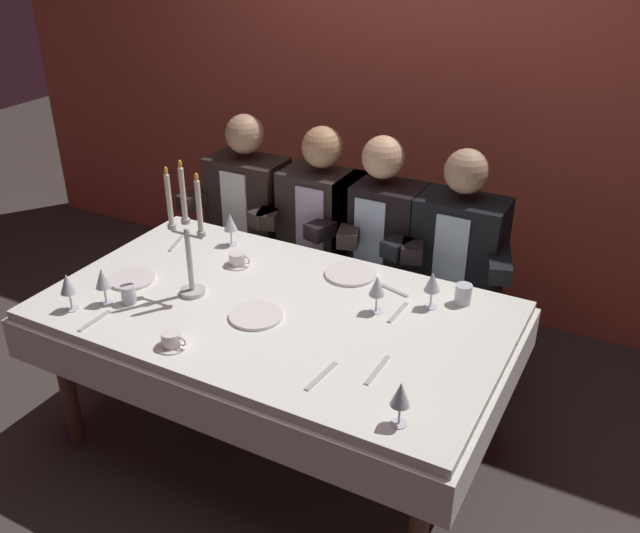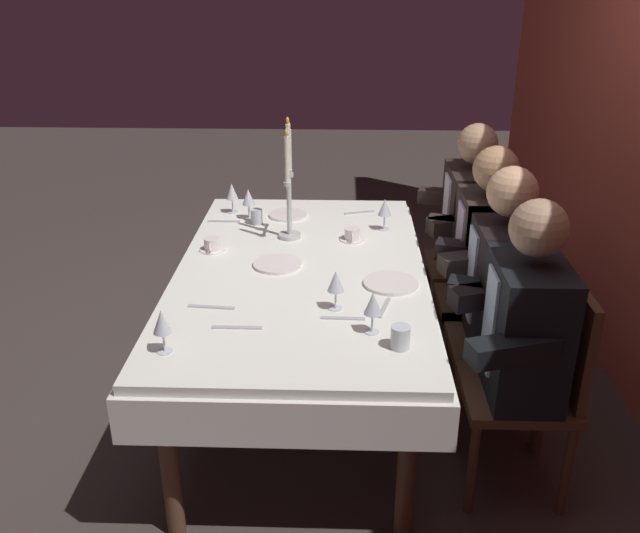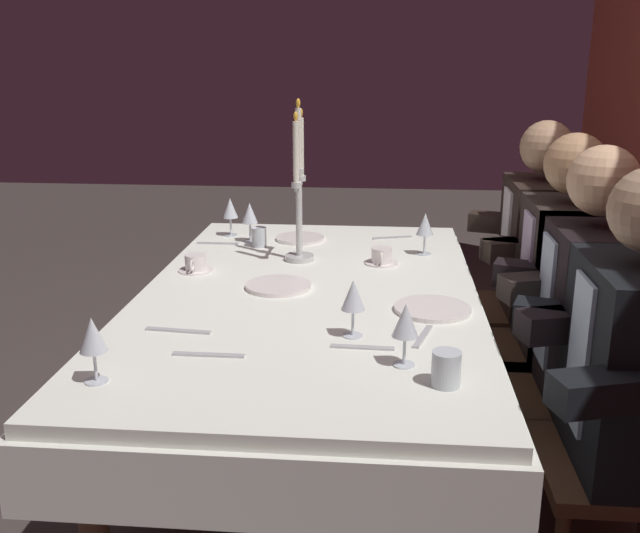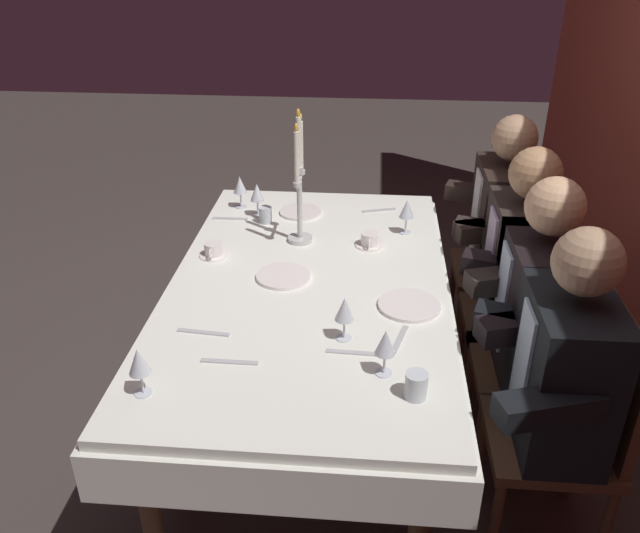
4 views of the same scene
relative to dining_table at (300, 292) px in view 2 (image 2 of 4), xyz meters
name	(u,v)px [view 2 (image 2 of 4)]	position (x,y,z in m)	size (l,w,h in m)	color
ground_plane	(302,404)	(0.00, 0.00, -0.62)	(12.00, 12.00, 0.00)	#3D3431
dining_table	(300,292)	(0.00, 0.00, 0.00)	(1.94, 1.14, 0.74)	white
candelabra	(289,190)	(-0.36, -0.07, 0.37)	(0.19, 0.11, 0.60)	silver
dinner_plate_0	(288,215)	(-0.67, -0.11, 0.13)	(0.20, 0.20, 0.01)	white
dinner_plate_1	(277,264)	(-0.02, -0.10, 0.13)	(0.22, 0.22, 0.01)	white
dinner_plate_2	(391,283)	(0.16, 0.40, 0.13)	(0.23, 0.23, 0.01)	white
wine_glass_0	(385,208)	(-0.49, 0.40, 0.24)	(0.07, 0.07, 0.16)	silver
wine_glass_1	(336,282)	(0.39, 0.16, 0.23)	(0.07, 0.07, 0.16)	silver
wine_glass_2	(248,198)	(-0.63, -0.31, 0.23)	(0.07, 0.07, 0.16)	silver
wine_glass_3	(162,323)	(0.73, -0.43, 0.23)	(0.07, 0.07, 0.16)	silver
wine_glass_4	(373,305)	(0.57, 0.30, 0.23)	(0.07, 0.07, 0.16)	silver
wine_glass_5	(232,192)	(-0.72, -0.41, 0.23)	(0.07, 0.07, 0.16)	silver
water_tumbler_0	(400,337)	(0.68, 0.40, 0.16)	(0.07, 0.07, 0.09)	silver
water_tumbler_1	(257,217)	(-0.55, -0.26, 0.16)	(0.06, 0.06, 0.08)	silver
coffee_cup_0	(352,235)	(-0.34, 0.24, 0.15)	(0.13, 0.12, 0.06)	white
coffee_cup_1	(212,245)	(-0.19, -0.43, 0.15)	(0.13, 0.12, 0.06)	white
spoon_0	(359,213)	(-0.74, 0.28, 0.12)	(0.17, 0.02, 0.01)	#B7B7BC
spoon_1	(343,318)	(0.47, 0.19, 0.12)	(0.17, 0.02, 0.01)	#B7B7BC
fork_2	(224,221)	(-0.57, -0.44, 0.12)	(0.17, 0.02, 0.01)	#B7B7BC
knife_3	(211,307)	(0.40, -0.33, 0.12)	(0.19, 0.02, 0.01)	#B7B7BC
fork_4	(384,308)	(0.38, 0.36, 0.12)	(0.17, 0.02, 0.01)	#B7B7BC
knife_5	(237,327)	(0.56, -0.20, 0.12)	(0.19, 0.02, 0.01)	#B7B7BC
seated_diner_0	(472,217)	(-0.71, 0.89, 0.11)	(0.63, 0.48, 1.24)	brown
seated_diner_1	(488,250)	(-0.24, 0.89, 0.11)	(0.63, 0.48, 1.24)	brown
seated_diner_2	(503,280)	(0.09, 0.89, 0.11)	(0.63, 0.48, 1.24)	brown
seated_diner_3	(526,327)	(0.50, 0.89, 0.11)	(0.63, 0.48, 1.24)	brown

